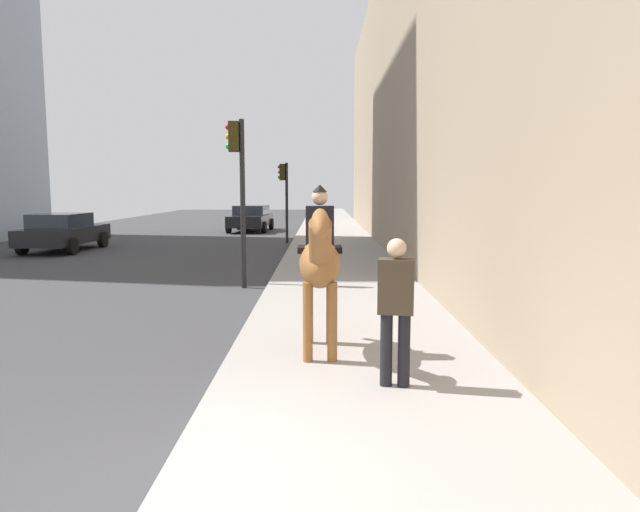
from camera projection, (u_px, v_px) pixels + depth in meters
sidewalk_slab at (387, 487)px, 4.44m from camera, size 120.00×3.61×0.12m
mounted_horse_near at (320, 261)px, 7.69m from camera, size 2.15×0.60×2.31m
pedestrian_greeting at (396, 302)px, 6.43m from camera, size 0.32×0.44×1.70m
car_near_lane at (63, 231)px, 21.60m from camera, size 4.39×2.13×1.44m
car_mid_lane at (251, 218)px, 31.68m from camera, size 4.65×2.28×1.44m
traffic_light_near_curb at (239, 176)px, 13.35m from camera, size 0.20×0.44×3.97m
traffic_light_far_curb at (285, 189)px, 24.59m from camera, size 0.20×0.44×3.47m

